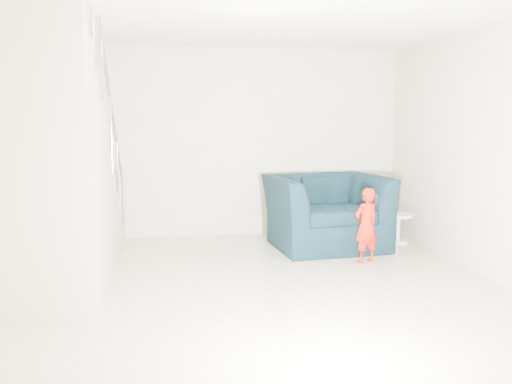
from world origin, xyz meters
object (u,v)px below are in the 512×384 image
at_px(side_table, 398,223).
at_px(armchair, 326,212).
at_px(staircase, 54,196).
at_px(toddler, 366,226).

bearing_deg(side_table, armchair, -176.23).
bearing_deg(staircase, side_table, 17.49).
distance_m(toddler, side_table, 1.24).
height_order(toddler, staircase, staircase).
distance_m(armchair, staircase, 3.47).
height_order(armchair, side_table, armchair).
relative_size(armchair, staircase, 0.40).
xyz_separation_m(toddler, staircase, (-3.44, -0.42, 0.50)).
bearing_deg(armchair, staircase, -164.21).
xyz_separation_m(armchair, toddler, (0.24, -0.85, -0.03)).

